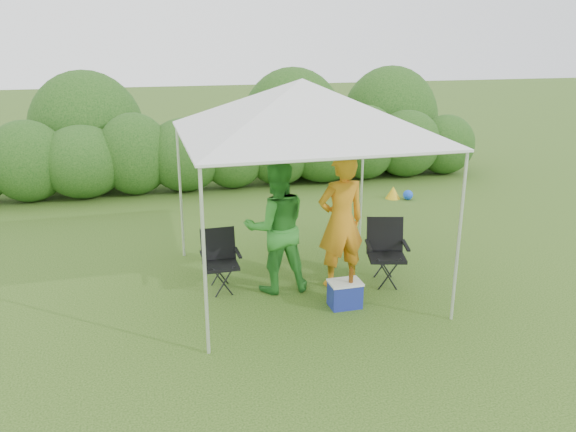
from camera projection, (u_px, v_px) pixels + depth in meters
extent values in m
plane|color=#41631F|center=(311.00, 298.00, 7.49)|extent=(70.00, 70.00, 0.00)
ellipsoid|color=#2B551A|center=(27.00, 161.00, 11.67)|extent=(1.65, 1.40, 1.73)
cylinder|color=#382616|center=(32.00, 194.00, 11.89)|extent=(0.12, 0.12, 0.30)
ellipsoid|color=#2B551A|center=(83.00, 162.00, 11.96)|extent=(1.80, 1.53, 1.57)
cylinder|color=#382616|center=(86.00, 191.00, 12.16)|extent=(0.12, 0.12, 0.30)
ellipsoid|color=#2B551A|center=(135.00, 154.00, 12.20)|extent=(1.58, 1.34, 1.80)
cylinder|color=#382616|center=(137.00, 187.00, 12.42)|extent=(0.12, 0.12, 0.30)
ellipsoid|color=#2B551A|center=(185.00, 155.00, 12.49)|extent=(1.73, 1.47, 1.65)
cylinder|color=#382616|center=(187.00, 184.00, 12.69)|extent=(0.12, 0.12, 0.30)
ellipsoid|color=#2B551A|center=(233.00, 156.00, 12.78)|extent=(1.50, 1.28, 1.50)
cylinder|color=#382616|center=(234.00, 181.00, 12.96)|extent=(0.12, 0.12, 0.30)
ellipsoid|color=#2B551A|center=(279.00, 148.00, 13.01)|extent=(1.65, 1.40, 1.73)
cylinder|color=#382616|center=(279.00, 178.00, 13.23)|extent=(0.12, 0.12, 0.30)
ellipsoid|color=#2B551A|center=(323.00, 149.00, 13.30)|extent=(1.80, 1.53, 1.57)
cylinder|color=#382616|center=(323.00, 176.00, 13.50)|extent=(0.12, 0.12, 0.30)
ellipsoid|color=#2B551A|center=(366.00, 143.00, 13.54)|extent=(1.57, 1.34, 1.80)
cylinder|color=#382616|center=(365.00, 173.00, 13.77)|extent=(0.12, 0.12, 0.30)
ellipsoid|color=#2B551A|center=(406.00, 143.00, 13.83)|extent=(1.72, 1.47, 1.65)
cylinder|color=#382616|center=(405.00, 170.00, 14.03)|extent=(0.12, 0.12, 0.30)
ellipsoid|color=#2B551A|center=(445.00, 144.00, 14.12)|extent=(1.50, 1.28, 1.50)
cylinder|color=#382616|center=(443.00, 168.00, 14.30)|extent=(0.12, 0.12, 0.30)
cylinder|color=silver|center=(204.00, 265.00, 5.88)|extent=(0.04, 0.04, 2.10)
cylinder|color=silver|center=(459.00, 239.00, 6.62)|extent=(0.04, 0.04, 2.10)
cylinder|color=silver|center=(180.00, 192.00, 8.64)|extent=(0.04, 0.04, 2.10)
cylinder|color=silver|center=(362.00, 180.00, 9.38)|extent=(0.04, 0.04, 2.10)
cube|color=white|center=(302.00, 135.00, 7.30)|extent=(3.10, 3.10, 0.03)
pyramid|color=white|center=(302.00, 106.00, 7.19)|extent=(3.10, 3.10, 0.70)
cube|color=black|center=(386.00, 257.00, 7.83)|extent=(0.60, 0.58, 0.05)
cube|color=black|center=(385.00, 234.00, 7.95)|extent=(0.52, 0.26, 0.48)
cube|color=black|center=(369.00, 245.00, 7.78)|extent=(0.16, 0.42, 0.03)
cube|color=black|center=(406.00, 245.00, 7.77)|extent=(0.16, 0.42, 0.03)
cylinder|color=black|center=(373.00, 276.00, 7.69)|extent=(0.02, 0.02, 0.40)
cylinder|color=black|center=(404.00, 276.00, 7.69)|extent=(0.02, 0.02, 0.40)
cylinder|color=black|center=(369.00, 264.00, 8.09)|extent=(0.02, 0.02, 0.40)
cylinder|color=black|center=(398.00, 264.00, 8.09)|extent=(0.02, 0.02, 0.40)
cube|color=black|center=(221.00, 265.00, 7.62)|extent=(0.46, 0.43, 0.04)
cube|color=black|center=(218.00, 243.00, 7.73)|extent=(0.46, 0.13, 0.44)
cube|color=black|center=(203.00, 256.00, 7.51)|extent=(0.05, 0.39, 0.03)
cube|color=black|center=(238.00, 253.00, 7.63)|extent=(0.05, 0.39, 0.03)
cylinder|color=black|center=(209.00, 285.00, 7.45)|extent=(0.02, 0.02, 0.37)
cylinder|color=black|center=(238.00, 282.00, 7.55)|extent=(0.02, 0.02, 0.37)
cylinder|color=black|center=(205.00, 274.00, 7.81)|extent=(0.02, 0.02, 0.37)
cylinder|color=black|center=(233.00, 271.00, 7.91)|extent=(0.02, 0.02, 0.37)
imported|color=orange|center=(341.00, 221.00, 7.63)|extent=(0.73, 0.52, 1.88)
imported|color=#2F842B|center=(276.00, 227.00, 7.50)|extent=(0.88, 0.69, 1.80)
cube|color=navy|center=(345.00, 295.00, 7.22)|extent=(0.40, 0.28, 0.32)
cube|color=silver|center=(345.00, 283.00, 7.17)|extent=(0.42, 0.30, 0.03)
cylinder|color=#592D0C|center=(351.00, 274.00, 7.11)|extent=(0.06, 0.06, 0.22)
cone|color=gold|center=(393.00, 193.00, 12.09)|extent=(0.32, 0.32, 0.26)
sphere|color=blue|center=(408.00, 195.00, 12.00)|extent=(0.21, 0.21, 0.21)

